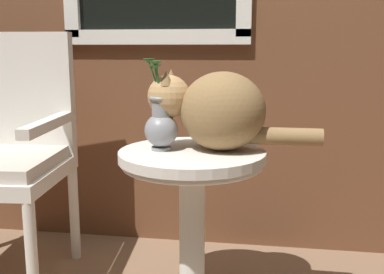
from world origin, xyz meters
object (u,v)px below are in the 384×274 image
wicker_side_table (192,204)px  cat (218,110)px  wicker_chair (0,145)px  pewter_vase_with_ivy (161,123)px

wicker_side_table → cat: (0.09, 0.03, 0.34)m
wicker_side_table → wicker_chair: size_ratio=0.59×
cat → pewter_vase_with_ivy: size_ratio=1.91×
wicker_side_table → pewter_vase_with_ivy: pewter_vase_with_ivy is taller
wicker_chair → cat: 0.96m
wicker_side_table → wicker_chair: bearing=169.1°
wicker_chair → pewter_vase_with_ivy: 0.76m
cat → pewter_vase_with_ivy: (-0.20, -0.04, -0.05)m
cat → pewter_vase_with_ivy: pewter_vase_with_ivy is taller
wicker_chair → cat: bearing=-8.0°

